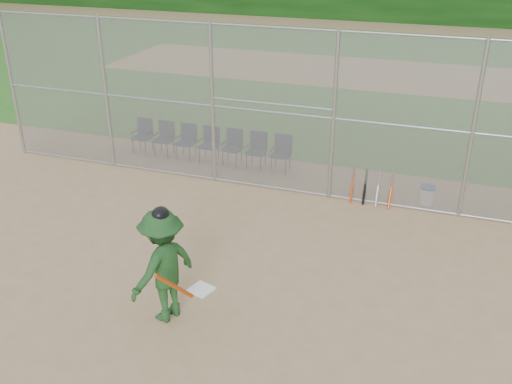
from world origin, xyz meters
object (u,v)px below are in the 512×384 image
(home_plate, at_px, (201,289))
(batter_at_plate, at_px, (163,265))
(water_cooler, at_px, (427,195))
(chair_0, at_px, (142,136))

(home_plate, distance_m, batter_at_plate, 1.35)
(batter_at_plate, bearing_deg, water_cooler, 56.96)
(water_cooler, bearing_deg, batter_at_plate, -123.04)
(chair_0, bearing_deg, home_plate, -52.32)
(batter_at_plate, height_order, chair_0, batter_at_plate)
(batter_at_plate, relative_size, water_cooler, 4.70)
(home_plate, bearing_deg, water_cooler, 54.36)
(batter_at_plate, relative_size, chair_0, 2.16)
(water_cooler, distance_m, chair_0, 8.06)
(home_plate, height_order, batter_at_plate, batter_at_plate)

